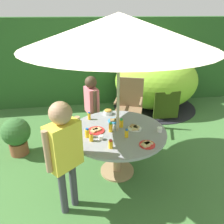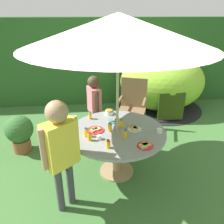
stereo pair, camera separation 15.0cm
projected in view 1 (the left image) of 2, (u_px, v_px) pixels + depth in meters
ground_plane at (117, 172)px, 3.29m from camera, size 10.00×10.00×0.02m
hedge_backdrop at (96, 61)px, 5.56m from camera, size 9.00×0.70×2.03m
garden_table at (118, 138)px, 3.05m from camera, size 1.31×1.31×0.69m
patio_umbrella at (119, 30)px, 2.47m from camera, size 2.23×2.23×2.15m
wooden_chair at (129, 103)px, 4.21m from camera, size 0.61×0.58×1.03m
dome_tent at (156, 81)px, 5.23m from camera, size 2.03×2.03×1.32m
potted_plant at (16, 134)px, 3.55m from camera, size 0.45×0.45×0.64m
child_in_pink_shirt at (92, 101)px, 3.80m from camera, size 0.25×0.39×1.19m
child_in_yellow_shirt at (64, 146)px, 2.32m from camera, size 0.40×0.38×1.37m
snack_bowl at (108, 112)px, 3.46m from camera, size 0.14×0.14×0.08m
plate_center_back at (147, 144)px, 2.67m from camera, size 0.20×0.20×0.03m
plate_far_left at (96, 130)px, 2.98m from camera, size 0.23×0.23×0.03m
plate_mid_right at (135, 128)px, 3.04m from camera, size 0.19×0.19×0.03m
plate_far_right at (115, 120)px, 3.25m from camera, size 0.20×0.20×0.03m
juice_bottle_near_left at (91, 137)px, 2.74m from camera, size 0.05×0.05×0.11m
juice_bottle_near_right at (127, 133)px, 2.82m from camera, size 0.05×0.05×0.11m
juice_bottle_center_front at (89, 116)px, 3.28m from camera, size 0.04×0.04×0.12m
juice_bottle_mid_left at (87, 133)px, 2.82m from camera, size 0.06×0.06×0.12m
juice_bottle_front_edge at (121, 123)px, 3.07m from camera, size 0.06×0.06×0.12m
juice_bottle_back_edge at (111, 127)px, 2.95m from camera, size 0.05×0.05×0.13m
juice_bottle_spot_a at (111, 144)px, 2.60m from camera, size 0.05×0.05×0.11m
cup_near at (101, 138)px, 2.78m from camera, size 0.06×0.06×0.06m
cup_far at (160, 130)px, 2.96m from camera, size 0.07×0.07×0.06m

